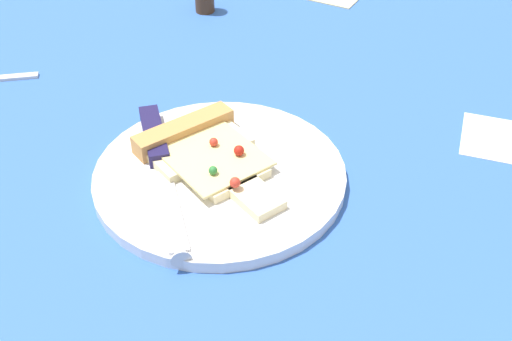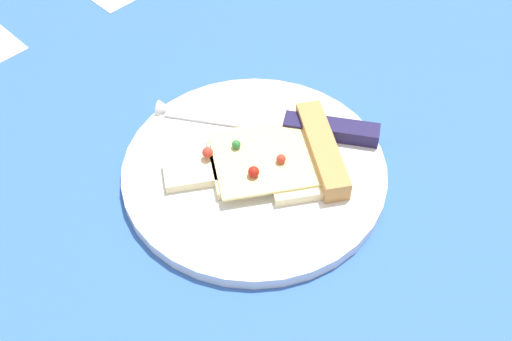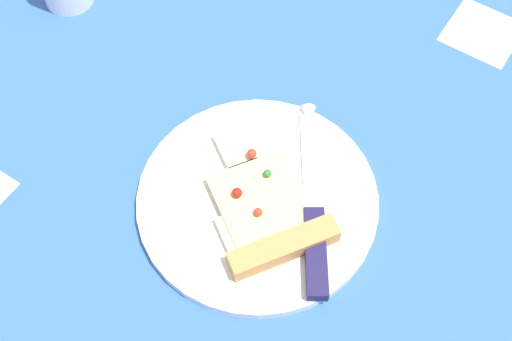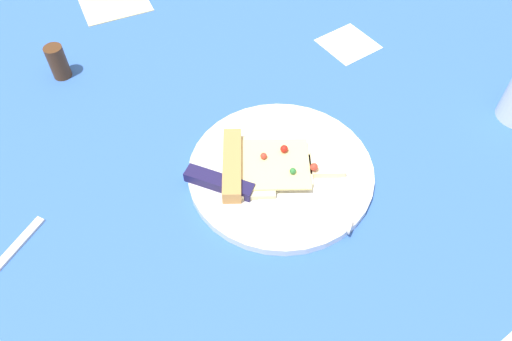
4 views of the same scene
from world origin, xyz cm
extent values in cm
cube|color=#3360B7|center=(0.00, 0.00, -1.50)|extent=(123.74, 123.74, 3.00)
cube|color=white|center=(15.57, 45.58, -0.10)|extent=(9.00, 9.00, 0.20)
cylinder|color=silver|center=(4.81, 8.23, 0.66)|extent=(26.87, 26.87, 1.32)
cube|color=beige|center=(8.14, 6.01, 1.82)|extent=(11.10, 12.48, 1.00)
cube|color=beige|center=(3.57, 9.06, 1.82)|extent=(8.66, 9.10, 1.00)
cube|color=beige|center=(-0.59, 11.84, 1.82)|extent=(6.32, 5.88, 1.00)
cube|color=#EDD88C|center=(5.64, 7.67, 2.47)|extent=(13.43, 13.20, 0.30)
cube|color=tan|center=(10.63, 4.34, 2.42)|extent=(8.83, 11.42, 2.20)
sphere|color=red|center=(6.34, 6.01, 3.10)|extent=(0.95, 0.95, 0.95)
sphere|color=red|center=(1.74, 11.72, 3.17)|extent=(1.10, 1.10, 1.10)
sphere|color=#2D7A38|center=(4.56, 10.56, 3.08)|extent=(0.91, 0.91, 0.91)
sphere|color=#B21E14|center=(3.17, 6.68, 3.18)|extent=(1.13, 1.13, 1.13)
cube|color=silver|center=(7.09, 15.74, 1.47)|extent=(8.30, 11.11, 0.30)
cone|color=silver|center=(3.77, 20.74, 1.47)|extent=(2.77, 2.77, 2.00)
cube|color=#1E1947|center=(13.72, 5.73, 2.12)|extent=(7.36, 9.55, 1.60)
camera|label=1|loc=(-15.20, 54.80, 41.90)|focal=42.78mm
camera|label=2|loc=(-25.97, -22.75, 51.35)|focal=46.08mm
camera|label=3|loc=(24.22, -21.49, 67.59)|focal=47.69mm
camera|label=4|loc=(32.94, 42.33, 56.87)|focal=34.48mm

